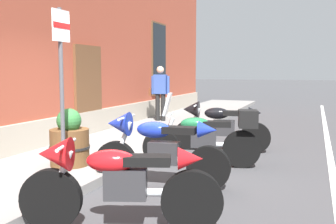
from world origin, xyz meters
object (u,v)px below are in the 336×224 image
motorcycle_red_sport (113,180)px  parking_sign (62,69)px  motorcycle_blue_sport (155,146)px  motorcycle_black_sport (218,124)px  pedestrian_blue_top (160,90)px  barrel_planter (70,142)px  motorcycle_green_touring (207,136)px

motorcycle_red_sport → parking_sign: 2.14m
motorcycle_blue_sport → parking_sign: (-0.54, 1.22, 1.12)m
motorcycle_black_sport → pedestrian_blue_top: bearing=39.9°
motorcycle_blue_sport → motorcycle_black_sport: bearing=-5.5°
motorcycle_black_sport → parking_sign: parking_sign is taller
motorcycle_blue_sport → motorcycle_black_sport: 2.73m
motorcycle_black_sport → barrel_planter: barrel_planter is taller
motorcycle_green_touring → motorcycle_red_sport: bearing=176.2°
motorcycle_red_sport → motorcycle_green_touring: bearing=-3.8°
motorcycle_red_sport → pedestrian_blue_top: 7.90m
pedestrian_blue_top → parking_sign: (-6.36, -1.12, 0.61)m
motorcycle_blue_sport → parking_sign: parking_sign is taller
motorcycle_red_sport → barrel_planter: 2.48m
motorcycle_red_sport → pedestrian_blue_top: bearing=18.9°
motorcycle_red_sport → parking_sign: size_ratio=0.85×
motorcycle_red_sport → pedestrian_blue_top: pedestrian_blue_top is taller
motorcycle_black_sport → pedestrian_blue_top: pedestrian_blue_top is taller
motorcycle_blue_sport → motorcycle_green_touring: bearing=-16.9°
motorcycle_blue_sport → parking_sign: 1.74m
parking_sign → barrel_planter: 1.38m
motorcycle_red_sport → motorcycle_blue_sport: motorcycle_blue_sport is taller
motorcycle_red_sport → motorcycle_green_touring: motorcycle_green_touring is taller
motorcycle_green_touring → motorcycle_black_sport: 1.38m
motorcycle_red_sport → pedestrian_blue_top: size_ratio=1.22×
pedestrian_blue_top → parking_sign: 6.49m
motorcycle_red_sport → motorcycle_black_sport: size_ratio=1.02×
motorcycle_blue_sport → motorcycle_black_sport: motorcycle_blue_sport is taller
motorcycle_green_touring → parking_sign: parking_sign is taller
parking_sign → barrel_planter: size_ratio=2.59×
pedestrian_blue_top → motorcycle_red_sport: bearing=-161.1°
motorcycle_green_touring → parking_sign: size_ratio=0.84×
motorcycle_black_sport → parking_sign: (-3.26, 1.48, 1.14)m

